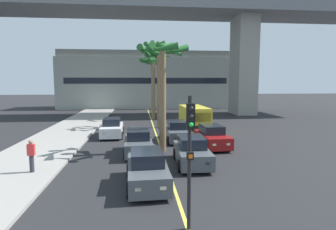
# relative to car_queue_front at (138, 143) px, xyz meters

# --- Properties ---
(sidewalk_left) EXTENTS (4.80, 80.00, 0.15)m
(sidewalk_left) POSITION_rel_car_queue_front_xyz_m (-6.44, -1.57, -0.65)
(sidewalk_left) COLOR #9E9991
(sidewalk_left) RESTS_ON ground
(lane_stripe_center) EXTENTS (0.14, 56.00, 0.01)m
(lane_stripe_center) POSITION_rel_car_queue_front_xyz_m (1.56, 6.43, -0.72)
(lane_stripe_center) COLOR #DBCC4C
(lane_stripe_center) RESTS_ON ground
(bridge_overpass) EXTENTS (60.24, 8.00, 18.08)m
(bridge_overpass) POSITION_rel_car_queue_front_xyz_m (3.18, 21.85, 13.55)
(bridge_overpass) COLOR slate
(bridge_overpass) RESTS_ON ground
(pier_building_backdrop) EXTENTS (30.79, 8.04, 10.07)m
(pier_building_backdrop) POSITION_rel_car_queue_front_xyz_m (1.56, 34.49, 4.25)
(pier_building_backdrop) COLOR #ADB2A8
(pier_building_backdrop) RESTS_ON ground
(car_queue_front) EXTENTS (1.92, 4.14, 1.56)m
(car_queue_front) POSITION_rel_car_queue_front_xyz_m (0.00, 0.00, 0.00)
(car_queue_front) COLOR #4C5156
(car_queue_front) RESTS_ON ground
(car_queue_second) EXTENTS (1.95, 4.16, 1.56)m
(car_queue_second) POSITION_rel_car_queue_front_xyz_m (0.41, -5.68, 0.00)
(car_queue_second) COLOR #4C5156
(car_queue_second) RESTS_ON ground
(car_queue_third) EXTENTS (1.88, 4.12, 1.56)m
(car_queue_third) POSITION_rel_car_queue_front_xyz_m (3.06, 3.84, 0.00)
(car_queue_third) COLOR #4C5156
(car_queue_third) RESTS_ON ground
(car_queue_fourth) EXTENTS (1.89, 4.13, 1.56)m
(car_queue_fourth) POSITION_rel_car_queue_front_xyz_m (-2.22, 6.12, 0.00)
(car_queue_fourth) COLOR white
(car_queue_fourth) RESTS_ON ground
(car_queue_fifth) EXTENTS (1.92, 4.15, 1.56)m
(car_queue_fifth) POSITION_rel_car_queue_front_xyz_m (3.00, -2.68, 0.00)
(car_queue_fifth) COLOR #4C5156
(car_queue_fifth) RESTS_ON ground
(car_queue_sixth) EXTENTS (1.96, 4.16, 1.56)m
(car_queue_sixth) POSITION_rel_car_queue_front_xyz_m (5.24, 1.44, 0.00)
(car_queue_sixth) COLOR maroon
(car_queue_sixth) RESTS_ON ground
(delivery_van) EXTENTS (2.27, 5.30, 2.36)m
(delivery_van) POSITION_rel_car_queue_front_xyz_m (5.19, 7.75, 0.57)
(delivery_van) COLOR yellow
(delivery_van) RESTS_ON ground
(traffic_light_median_near) EXTENTS (0.24, 0.37, 4.20)m
(traffic_light_median_near) POSITION_rel_car_queue_front_xyz_m (1.59, -9.71, 1.99)
(traffic_light_median_near) COLOR black
(traffic_light_median_near) RESTS_ON ground
(palm_tree_near_median) EXTENTS (3.50, 3.50, 7.66)m
(palm_tree_near_median) POSITION_rel_car_queue_front_xyz_m (1.83, 16.88, 5.45)
(palm_tree_near_median) COLOR brown
(palm_tree_near_median) RESTS_ON ground
(palm_tree_mid_median) EXTENTS (2.63, 2.63, 8.86)m
(palm_tree_mid_median) POSITION_rel_car_queue_front_xyz_m (2.17, 22.38, 6.12)
(palm_tree_mid_median) COLOR brown
(palm_tree_mid_median) RESTS_ON ground
(palm_tree_far_median) EXTENTS (3.14, 3.21, 8.65)m
(palm_tree_far_median) POSITION_rel_car_queue_front_xyz_m (2.09, 10.54, 6.49)
(palm_tree_far_median) COLOR brown
(palm_tree_far_median) RESTS_ON ground
(palm_tree_farthest_median) EXTENTS (3.36, 3.45, 7.10)m
(palm_tree_farthest_median) POSITION_rel_car_queue_front_xyz_m (1.61, 0.51, 4.90)
(palm_tree_farthest_median) COLOR brown
(palm_tree_farthest_median) RESTS_ON ground
(pedestrian_near_crosswalk) EXTENTS (0.34, 0.22, 1.62)m
(pedestrian_near_crosswalk) POSITION_rel_car_queue_front_xyz_m (-5.26, -3.65, 0.28)
(pedestrian_near_crosswalk) COLOR #2D2D38
(pedestrian_near_crosswalk) RESTS_ON sidewalk_left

